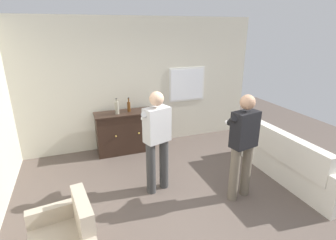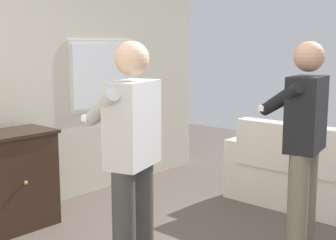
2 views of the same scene
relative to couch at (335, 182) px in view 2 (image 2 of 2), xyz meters
name	(u,v)px [view 2 (image 2 of 2)]	position (x,y,z in m)	size (l,w,h in m)	color
wall_back_with_window	(15,71)	(-1.93, 2.42, 1.05)	(5.20, 0.15, 2.80)	beige
couch	(335,182)	(0.00, 0.00, 0.00)	(0.57, 2.29, 0.89)	silver
person_standing_left	(131,157)	(-2.27, 0.44, 0.59)	(0.53, 0.52, 1.68)	#383838
person_standing_right	(303,143)	(-1.11, -0.19, 0.59)	(0.55, 0.51, 1.68)	#6B6051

